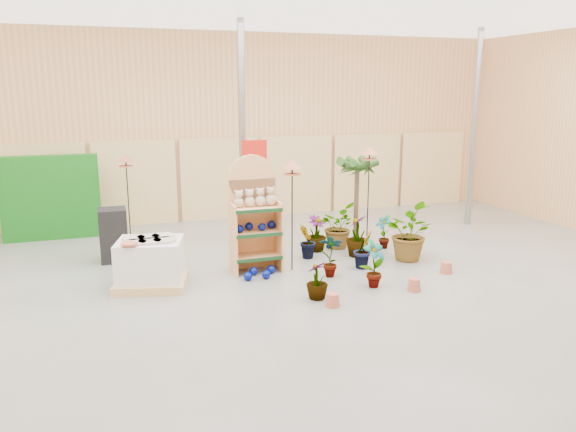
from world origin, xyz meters
name	(u,v)px	position (x,y,z in m)	size (l,w,h in m)	color
room	(282,150)	(0.00, 0.91, 2.21)	(15.20, 12.10, 4.70)	slate
display_shelf	(254,218)	(-0.24, 1.80, 0.94)	(0.86, 0.54, 2.05)	tan
teddy_bears	(256,199)	(-0.21, 1.70, 1.30)	(0.76, 0.20, 0.32)	#C6AD8F
gazing_balls_shelf	(256,227)	(-0.24, 1.69, 0.81)	(0.75, 0.26, 0.14)	#020E6B
gazing_balls_floor	(260,273)	(-0.27, 1.32, 0.07)	(0.63, 0.39, 0.15)	#020E6B
pallet_stack	(150,263)	(-2.08, 1.42, 0.40)	(1.30, 1.17, 0.82)	tan
charcoal_planters	(113,235)	(-2.60, 3.10, 0.50)	(0.50, 0.50, 1.00)	black
trellis_stock	(51,198)	(-3.80, 5.20, 0.90)	(2.00, 0.30, 1.80)	#115E12
offer_sign	(254,172)	(0.10, 2.98, 1.57)	(0.50, 0.08, 2.20)	gray
bird_table_front	(292,168)	(0.39, 1.54, 1.83)	(0.34, 0.34, 1.97)	black
bird_table_right	(369,154)	(2.26, 2.34, 1.91)	(0.34, 0.34, 2.06)	black
bird_table_back	(126,161)	(-2.23, 4.72, 1.68)	(0.34, 0.34, 1.81)	black
palm	(357,166)	(2.28, 2.92, 1.62)	(0.70, 0.70, 1.89)	brown
potted_plant_0	(331,256)	(0.90, 0.97, 0.38)	(0.40, 0.27, 0.75)	#214916
potted_plant_1	(363,249)	(1.65, 1.24, 0.35)	(0.38, 0.31, 0.70)	#214916
potted_plant_3	(357,236)	(1.86, 1.93, 0.40)	(0.45, 0.45, 0.81)	#214916
potted_plant_4	(384,232)	(2.60, 2.27, 0.35)	(0.36, 0.25, 0.69)	#214916
potted_plant_5	(308,241)	(0.88, 2.07, 0.34)	(0.38, 0.30, 0.68)	#214916
potted_plant_6	(337,226)	(1.72, 2.64, 0.45)	(0.80, 0.70, 0.89)	#214916
potted_plant_7	(317,280)	(0.29, 0.07, 0.30)	(0.33, 0.33, 0.60)	#214916
potted_plant_8	(374,264)	(1.35, 0.25, 0.40)	(0.42, 0.29, 0.80)	#214916
potted_plant_10	(407,232)	(2.64, 1.45, 0.53)	(0.95, 0.82, 1.06)	#214916
potted_plant_11	(316,233)	(1.23, 2.51, 0.36)	(0.40, 0.40, 0.72)	#214916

